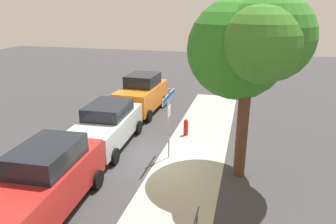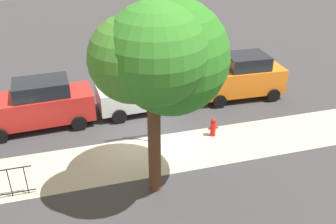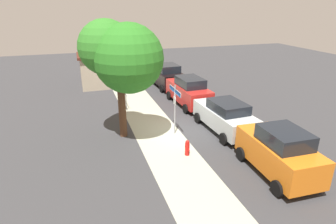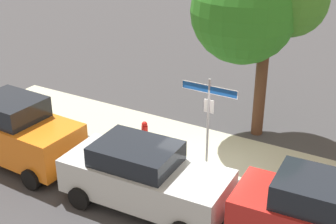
{
  "view_description": "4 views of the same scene",
  "coord_description": "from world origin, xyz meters",
  "px_view_note": "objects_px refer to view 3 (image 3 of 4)",
  "views": [
    {
      "loc": [
        10.56,
        3.22,
        5.78
      ],
      "look_at": [
        -1.48,
        0.09,
        1.54
      ],
      "focal_mm": 33.63,
      "sensor_mm": 36.0,
      "label": 1
    },
    {
      "loc": [
        2.48,
        12.64,
        8.07
      ],
      "look_at": [
        -0.86,
        0.93,
        1.54
      ],
      "focal_mm": 40.0,
      "sensor_mm": 36.0,
      "label": 2
    },
    {
      "loc": [
        -14.11,
        5.17,
        6.9
      ],
      "look_at": [
        -0.77,
        0.91,
        1.5
      ],
      "focal_mm": 30.42,
      "sensor_mm": 36.0,
      "label": 3
    },
    {
      "loc": [
        4.98,
        -11.28,
        7.7
      ],
      "look_at": [
        -1.45,
        -0.23,
        1.79
      ],
      "focal_mm": 50.28,
      "sensor_mm": 36.0,
      "label": 4
    }
  ],
  "objects_px": {
    "car_red": "(189,91)",
    "utility_shed": "(95,70)",
    "car_black": "(167,76)",
    "fire_hydrant": "(187,148)",
    "shade_tree": "(117,53)",
    "car_orange": "(279,152)",
    "street_sign": "(175,99)",
    "car_silver": "(225,116)"
  },
  "relations": [
    {
      "from": "car_silver",
      "to": "fire_hydrant",
      "type": "bearing_deg",
      "value": 120.04
    },
    {
      "from": "car_red",
      "to": "car_orange",
      "type": "bearing_deg",
      "value": 179.17
    },
    {
      "from": "shade_tree",
      "to": "car_black",
      "type": "xyz_separation_m",
      "value": [
        8.78,
        -5.31,
        -3.57
      ]
    },
    {
      "from": "utility_shed",
      "to": "car_silver",
      "type": "bearing_deg",
      "value": -152.09
    },
    {
      "from": "car_orange",
      "to": "car_red",
      "type": "xyz_separation_m",
      "value": [
        9.39,
        0.35,
        -0.03
      ]
    },
    {
      "from": "fire_hydrant",
      "to": "shade_tree",
      "type": "bearing_deg",
      "value": 42.66
    },
    {
      "from": "car_orange",
      "to": "car_black",
      "type": "relative_size",
      "value": 0.93
    },
    {
      "from": "street_sign",
      "to": "utility_shed",
      "type": "xyz_separation_m",
      "value": [
        11.3,
        3.4,
        -0.6
      ]
    },
    {
      "from": "car_silver",
      "to": "fire_hydrant",
      "type": "height_order",
      "value": "car_silver"
    },
    {
      "from": "car_silver",
      "to": "utility_shed",
      "type": "xyz_separation_m",
      "value": [
        11.79,
        6.25,
        0.51
      ]
    },
    {
      "from": "car_red",
      "to": "utility_shed",
      "type": "bearing_deg",
      "value": 37.16
    },
    {
      "from": "car_red",
      "to": "car_black",
      "type": "relative_size",
      "value": 1.06
    },
    {
      "from": "car_silver",
      "to": "car_black",
      "type": "bearing_deg",
      "value": -0.26
    },
    {
      "from": "car_red",
      "to": "car_black",
      "type": "xyz_separation_m",
      "value": [
        4.94,
        0.07,
        -0.02
      ]
    },
    {
      "from": "car_silver",
      "to": "fire_hydrant",
      "type": "relative_size",
      "value": 5.88
    },
    {
      "from": "car_black",
      "to": "fire_hydrant",
      "type": "bearing_deg",
      "value": 164.33
    },
    {
      "from": "street_sign",
      "to": "car_silver",
      "type": "xyz_separation_m",
      "value": [
        -0.48,
        -2.85,
        -1.11
      ]
    },
    {
      "from": "shade_tree",
      "to": "car_black",
      "type": "height_order",
      "value": "shade_tree"
    },
    {
      "from": "car_black",
      "to": "car_orange",
      "type": "bearing_deg",
      "value": 178.78
    },
    {
      "from": "shade_tree",
      "to": "car_silver",
      "type": "relative_size",
      "value": 1.36
    },
    {
      "from": "shade_tree",
      "to": "car_black",
      "type": "distance_m",
      "value": 10.86
    },
    {
      "from": "shade_tree",
      "to": "car_red",
      "type": "xyz_separation_m",
      "value": [
        3.84,
        -5.38,
        -3.54
      ]
    },
    {
      "from": "street_sign",
      "to": "car_orange",
      "type": "height_order",
      "value": "street_sign"
    },
    {
      "from": "car_orange",
      "to": "car_black",
      "type": "distance_m",
      "value": 14.33
    },
    {
      "from": "shade_tree",
      "to": "fire_hydrant",
      "type": "relative_size",
      "value": 7.98
    },
    {
      "from": "shade_tree",
      "to": "car_orange",
      "type": "distance_m",
      "value": 8.72
    },
    {
      "from": "street_sign",
      "to": "car_black",
      "type": "relative_size",
      "value": 0.65
    },
    {
      "from": "fire_hydrant",
      "to": "utility_shed",
      "type": "bearing_deg",
      "value": 13.11
    },
    {
      "from": "car_black",
      "to": "fire_hydrant",
      "type": "relative_size",
      "value": 5.6
    },
    {
      "from": "shade_tree",
      "to": "fire_hydrant",
      "type": "xyz_separation_m",
      "value": [
        -2.89,
        -2.66,
        -4.18
      ]
    },
    {
      "from": "street_sign",
      "to": "utility_shed",
      "type": "relative_size",
      "value": 0.87
    },
    {
      "from": "car_orange",
      "to": "utility_shed",
      "type": "relative_size",
      "value": 1.25
    },
    {
      "from": "fire_hydrant",
      "to": "car_silver",
      "type": "bearing_deg",
      "value": -57.34
    },
    {
      "from": "car_red",
      "to": "car_black",
      "type": "bearing_deg",
      "value": -2.19
    },
    {
      "from": "car_black",
      "to": "car_silver",
      "type": "bearing_deg",
      "value": 179.47
    },
    {
      "from": "shade_tree",
      "to": "car_black",
      "type": "bearing_deg",
      "value": -31.17
    },
    {
      "from": "car_silver",
      "to": "car_red",
      "type": "xyz_separation_m",
      "value": [
        4.78,
        0.33,
        0.1
      ]
    },
    {
      "from": "car_orange",
      "to": "utility_shed",
      "type": "distance_m",
      "value": 17.56
    },
    {
      "from": "shade_tree",
      "to": "utility_shed",
      "type": "relative_size",
      "value": 1.9
    },
    {
      "from": "utility_shed",
      "to": "fire_hydrant",
      "type": "height_order",
      "value": "utility_shed"
    },
    {
      "from": "street_sign",
      "to": "fire_hydrant",
      "type": "relative_size",
      "value": 3.65
    },
    {
      "from": "utility_shed",
      "to": "street_sign",
      "type": "bearing_deg",
      "value": -163.27
    }
  ]
}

